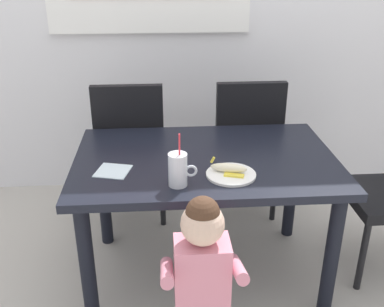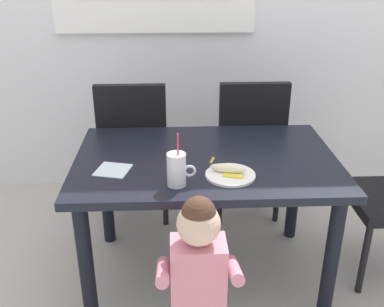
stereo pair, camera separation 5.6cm
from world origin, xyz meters
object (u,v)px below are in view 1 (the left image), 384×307
at_px(peeled_banana, 229,168).
at_px(paper_napkin, 113,171).
at_px(dining_table, 205,175).
at_px(milk_cup, 178,171).
at_px(toddler_standing, 202,266).
at_px(snack_plate, 231,174).
at_px(dining_chair_left, 131,144).
at_px(dining_chair_right, 245,140).

bearing_deg(peeled_banana, paper_napkin, 172.68).
distance_m(dining_table, paper_napkin, 0.48).
bearing_deg(milk_cup, toddler_standing, -76.26).
xyz_separation_m(dining_table, snack_plate, (0.10, -0.21, 0.11)).
distance_m(toddler_standing, peeled_banana, 0.49).
bearing_deg(peeled_banana, dining_table, 114.34).
bearing_deg(dining_table, toddler_standing, -96.73).
bearing_deg(paper_napkin, dining_chair_left, 87.22).
distance_m(milk_cup, snack_plate, 0.26).
bearing_deg(snack_plate, paper_napkin, 171.34).
bearing_deg(milk_cup, peeled_banana, 19.88).
height_order(dining_chair_left, milk_cup, milk_cup).
relative_size(dining_chair_left, peeled_banana, 5.47).
bearing_deg(paper_napkin, peeled_banana, -7.32).
bearing_deg(dining_chair_right, peeled_banana, 73.98).
distance_m(dining_chair_right, milk_cup, 1.06).
relative_size(snack_plate, paper_napkin, 1.53).
xyz_separation_m(dining_chair_left, milk_cup, (0.26, -0.90, 0.25)).
bearing_deg(milk_cup, dining_chair_right, 62.45).
bearing_deg(dining_chair_right, dining_chair_left, 0.64).
bearing_deg(snack_plate, peeled_banana, 118.10).
relative_size(toddler_standing, milk_cup, 3.33).
relative_size(toddler_standing, snack_plate, 3.64).
xyz_separation_m(dining_chair_right, milk_cup, (-0.47, -0.91, 0.25)).
distance_m(snack_plate, peeled_banana, 0.03).
height_order(dining_table, snack_plate, snack_plate).
bearing_deg(dining_chair_right, paper_napkin, 44.27).
bearing_deg(peeled_banana, milk_cup, -160.12).
relative_size(dining_chair_left, paper_napkin, 6.40).
bearing_deg(snack_plate, milk_cup, -163.64).
bearing_deg(dining_chair_left, dining_chair_right, -179.36).
distance_m(dining_chair_left, dining_chair_right, 0.74).
bearing_deg(dining_table, dining_chair_right, 62.47).
distance_m(dining_table, peeled_banana, 0.26).
height_order(dining_chair_right, paper_napkin, dining_chair_right).
height_order(dining_chair_left, toddler_standing, dining_chair_left).
xyz_separation_m(dining_table, milk_cup, (-0.15, -0.28, 0.17)).
bearing_deg(dining_chair_right, milk_cup, 62.45).
distance_m(milk_cup, peeled_banana, 0.26).
bearing_deg(dining_chair_right, dining_table, 62.47).
height_order(dining_chair_left, paper_napkin, dining_chair_left).
distance_m(toddler_standing, milk_cup, 0.42).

